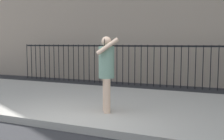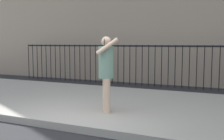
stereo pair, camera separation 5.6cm
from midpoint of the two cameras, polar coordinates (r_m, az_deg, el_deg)
ground_plane at (r=5.35m, az=-9.66°, el=-12.55°), size 60.00×60.00×0.00m
sidewalk at (r=7.19m, az=0.23°, el=-7.11°), size 28.00×4.40×0.15m
iron_fence at (r=10.52m, az=8.48°, el=2.10°), size 12.03×0.04×1.60m
pedestrian_on_phone at (r=5.95m, az=-0.95°, el=0.33°), size 0.61×0.72×1.66m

